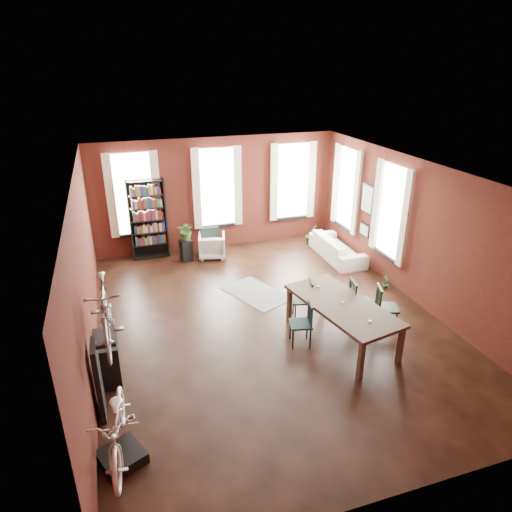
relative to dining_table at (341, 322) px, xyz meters
name	(u,v)px	position (x,y,z in m)	size (l,w,h in m)	color
room	(271,216)	(-0.86, 1.72, 1.72)	(9.00, 9.04, 3.22)	black
dining_table	(341,322)	(0.00, 0.00, 0.00)	(1.11, 2.43, 0.83)	#4F3C2F
dining_chair_a	(301,324)	(-0.80, 0.13, 0.04)	(0.42, 0.42, 0.90)	#172F32
dining_chair_b	(302,300)	(-0.38, 1.01, 0.03)	(0.41, 0.41, 0.88)	black
dining_chair_c	(387,308)	(1.12, 0.13, 0.05)	(0.43, 0.43, 0.94)	black
dining_chair_d	(361,303)	(0.68, 0.41, 0.09)	(0.47, 0.47, 1.01)	#163130
bookshelf	(148,220)	(-3.11, 5.40, 0.69)	(1.00, 0.32, 2.20)	black
white_armchair	(212,245)	(-1.48, 4.84, -0.04)	(0.72, 0.67, 0.74)	silver
cream_sofa	(337,244)	(1.84, 3.70, -0.01)	(2.08, 0.61, 0.81)	beige
striped_rug	(256,293)	(-0.97, 2.36, -0.41)	(0.99, 1.58, 0.01)	black
bike_trainer	(122,457)	(-4.28, -1.75, -0.33)	(0.56, 0.56, 0.16)	black
bike_wall_rack	(98,380)	(-4.51, -0.70, 0.24)	(0.16, 0.60, 1.30)	black
console_table	(107,359)	(-4.39, 0.20, -0.01)	(0.40, 0.80, 0.80)	black
plant_stand	(186,250)	(-2.21, 4.83, -0.12)	(0.30, 0.30, 0.60)	black
plant_by_sofa	(311,240)	(1.55, 4.82, -0.27)	(0.35, 0.63, 0.28)	#264F1F
plant_small	(386,286)	(2.10, 1.63, -0.35)	(0.19, 0.37, 0.13)	#284F1F
bicycle_floor	(115,402)	(-4.26, -1.75, 0.63)	(0.61, 0.92, 1.76)	silver
bicycle_hung	(103,292)	(-4.26, -0.70, 1.72)	(0.47, 1.00, 1.66)	#A5A8AD
plant_on_stand	(186,233)	(-2.17, 4.85, 0.39)	(0.47, 0.53, 0.41)	#2C5722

